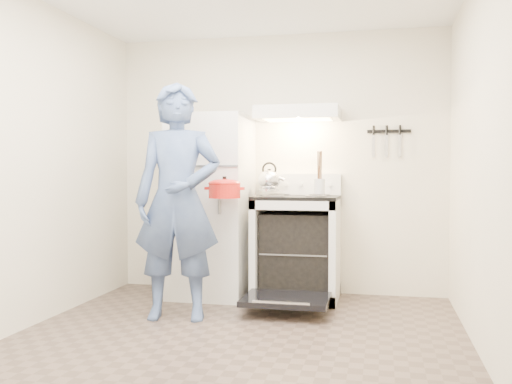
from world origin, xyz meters
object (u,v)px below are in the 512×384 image
dutch_oven (224,191)px  stove_body (297,249)px  tea_kettle (269,179)px  person (178,201)px  refrigerator (211,206)px

dutch_oven → stove_body: bearing=46.0°
tea_kettle → dutch_oven: 0.69m
person → dutch_oven: person is taller
person → dutch_oven: 0.45m
dutch_oven → refrigerator: bearing=117.5°
stove_body → dutch_oven: (-0.53, -0.55, 0.55)m
tea_kettle → dutch_oven: (-0.26, -0.63, -0.09)m
dutch_oven → tea_kettle: bearing=67.7°
stove_body → tea_kettle: 0.71m
stove_body → dutch_oven: size_ratio=2.73×
tea_kettle → dutch_oven: bearing=-112.3°
stove_body → person: (-0.83, -0.90, 0.48)m
refrigerator → person: (-0.02, -0.87, 0.09)m
stove_body → refrigerator: bearing=-178.2°
tea_kettle → person: person is taller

